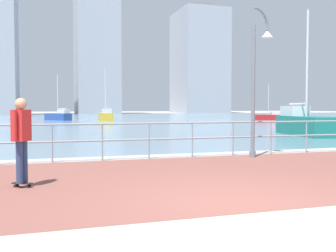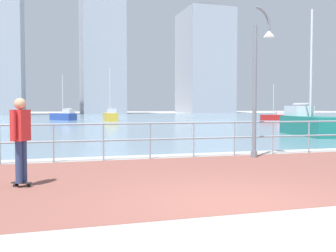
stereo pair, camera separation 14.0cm
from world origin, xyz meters
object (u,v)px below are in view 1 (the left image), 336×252
(skateboarder, at_px, (21,134))
(sailboat_teal, at_px, (269,117))
(sailboat_gray, at_px, (106,116))
(lamppost, at_px, (258,75))
(sailboat_blue, at_px, (59,116))
(sailboat_red, at_px, (305,123))

(skateboarder, height_order, sailboat_teal, sailboat_teal)
(skateboarder, xyz_separation_m, sailboat_gray, (7.08, 37.11, -0.47))
(lamppost, bearing_deg, sailboat_blue, 97.13)
(skateboarder, bearing_deg, sailboat_teal, 51.92)
(sailboat_red, bearing_deg, lamppost, -134.05)
(lamppost, relative_size, sailboat_teal, 1.07)
(lamppost, xyz_separation_m, sailboat_teal, (19.97, 31.35, -2.16))
(sailboat_red, bearing_deg, skateboarder, -143.48)
(sailboat_blue, bearing_deg, lamppost, -82.87)
(lamppost, xyz_separation_m, sailboat_gray, (0.31, 34.33, -2.00))
(skateboarder, bearing_deg, lamppost, 22.32)
(skateboarder, height_order, sailboat_gray, sailboat_gray)
(sailboat_teal, relative_size, sailboat_red, 0.63)
(sailboat_blue, bearing_deg, sailboat_red, -67.86)
(lamppost, bearing_deg, sailboat_teal, 57.50)
(skateboarder, xyz_separation_m, sailboat_red, (14.38, 10.65, -0.38))
(skateboarder, xyz_separation_m, sailboat_teal, (26.74, 34.13, -0.63))
(sailboat_blue, bearing_deg, sailboat_teal, -15.78)
(lamppost, distance_m, sailboat_gray, 34.39)
(lamppost, height_order, sailboat_blue, sailboat_blue)
(sailboat_red, bearing_deg, sailboat_blue, 112.14)
(sailboat_red, xyz_separation_m, sailboat_gray, (-7.30, 26.46, -0.09))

